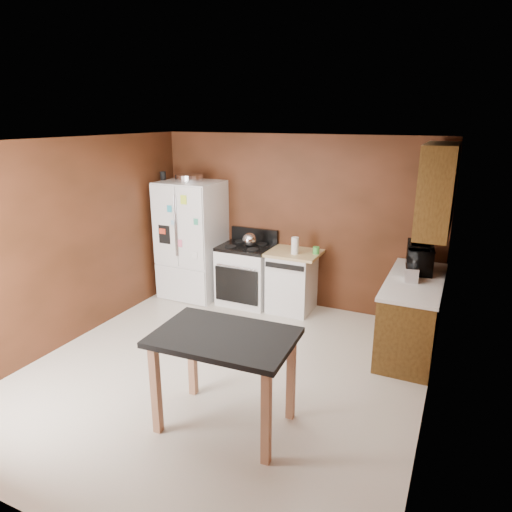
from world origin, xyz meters
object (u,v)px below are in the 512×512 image
Objects in this scene: kettle at (249,240)px; green_canister at (316,250)px; toaster at (412,273)px; microwave at (420,259)px; pen_cup at (163,176)px; paper_towel at (295,246)px; refrigerator at (192,240)px; roasting_pan at (189,178)px; dishwasher at (292,281)px; island at (224,349)px; gas_range at (246,274)px.

kettle is 0.99m from green_canister.
microwave is (0.04, 0.41, 0.07)m from toaster.
paper_towel is at bearing 0.76° from pen_cup.
refrigerator is at bearing -178.73° from kettle.
roasting_pan reaches higher than green_canister.
toaster is 1.85m from dishwasher.
roasting_pan is at bearing 6.15° from pen_cup.
island is at bearing -82.05° from dishwasher.
refrigerator is (-1.97, -0.12, -0.04)m from green_canister.
island is at bearing -68.79° from kettle.
kettle is 2.37m from microwave.
pen_cup reaches higher than island.
paper_towel is 1.01× the size of toaster.
pen_cup is 0.55× the size of paper_towel.
microwave is 0.50× the size of gas_range.
refrigerator reaches higher than dishwasher.
pen_cup is (-0.44, -0.05, 0.01)m from roasting_pan.
toaster reaches higher than green_canister.
microwave reaches higher than island.
kettle is 0.72m from paper_towel.
roasting_pan is at bearing 80.51° from microwave.
paper_towel is (1.70, -0.02, -0.84)m from roasting_pan.
refrigerator is at bearing 162.60° from toaster.
roasting_pan is 3.18× the size of pen_cup.
dishwasher is (0.72, 0.02, -0.01)m from gas_range.
island is (2.01, -2.63, -0.13)m from refrigerator.
island is (0.04, -2.75, -0.17)m from green_canister.
paper_towel is 0.13× the size of refrigerator.
toaster is at bearing -23.94° from green_canister.
green_canister is 0.18× the size of microwave.
green_canister is 2.75m from island.
microwave is at bearing -2.09° from kettle.
dishwasher is at bearing 2.99° from refrigerator.
toaster is at bearing -8.31° from roasting_pan.
dishwasher is at bearing -173.88° from green_canister.
paper_towel reaches higher than island.
paper_towel reaches higher than toaster.
toaster is at bearing 58.91° from island.
pen_cup is at bearing -176.60° from dishwasher.
island is at bearing -89.09° from green_canister.
pen_cup is 3.88m from microwave.
kettle reaches higher than dishwasher.
roasting_pan is at bearing 127.39° from island.
toaster is at bearing -6.64° from pen_cup.
pen_cup is at bearing -175.83° from gas_range.
green_canister reaches higher than dishwasher.
toaster is at bearing -18.46° from dishwasher.
roasting_pan is 1.75× the size of paper_towel.
refrigerator is (-3.31, 0.47, -0.09)m from toaster.
roasting_pan is 0.75× the size of microwave.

